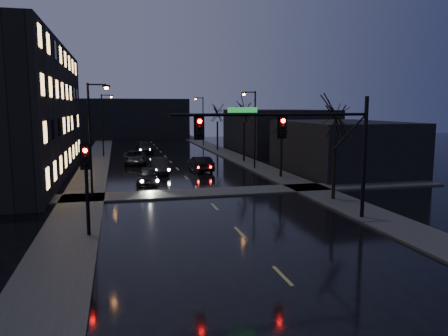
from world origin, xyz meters
TOP-DOWN VIEW (x-y plane):
  - ground at (0.00, 0.00)m, footprint 160.00×160.00m
  - sidewalk_left at (-8.50, 35.00)m, footprint 3.00×140.00m
  - sidewalk_right at (8.50, 35.00)m, footprint 3.00×140.00m
  - sidewalk_cross at (0.00, 18.50)m, footprint 40.00×3.00m
  - commercial_right_near at (15.50, 26.00)m, footprint 10.00×14.00m
  - commercial_right_far at (17.00, 48.00)m, footprint 12.00×18.00m
  - far_block at (-3.00, 78.00)m, footprint 22.00×10.00m
  - signal_mast at (3.85, 9.00)m, footprint 11.11×0.41m
  - signal_pole_left at (-7.50, 8.99)m, footprint 0.35×0.41m
  - tree_near at (8.40, 14.00)m, footprint 3.52×3.52m
  - tree_mid_a at (8.40, 24.00)m, footprint 3.30×3.30m
  - tree_mid_b at (8.40, 36.00)m, footprint 3.74×3.74m
  - tree_far at (8.40, 50.00)m, footprint 3.43×3.43m
  - streetlight_l_near at (-7.58, 18.00)m, footprint 1.53×0.28m
  - streetlight_l_far at (-7.58, 45.00)m, footprint 1.53×0.28m
  - streetlight_r_mid at (7.58, 30.00)m, footprint 1.53×0.28m
  - streetlight_r_far at (7.58, 58.00)m, footprint 1.53×0.28m
  - oncoming_car_a at (-3.62, 23.38)m, footprint 2.24×4.43m
  - oncoming_car_b at (-2.07, 29.22)m, footprint 1.87×4.67m
  - oncoming_car_c at (-4.16, 37.17)m, footprint 2.50×5.34m
  - oncoming_car_d at (-2.38, 49.21)m, footprint 2.36×5.28m
  - lead_car at (2.01, 29.75)m, footprint 2.11×4.71m

SIDE VIEW (x-z plane):
  - ground at x=0.00m, z-range 0.00..0.00m
  - sidewalk_left at x=-8.50m, z-range 0.00..0.12m
  - sidewalk_right at x=8.50m, z-range 0.00..0.12m
  - sidewalk_cross at x=0.00m, z-range 0.00..0.12m
  - oncoming_car_a at x=-3.62m, z-range 0.00..1.45m
  - oncoming_car_c at x=-4.16m, z-range 0.00..1.48m
  - lead_car at x=2.01m, z-range 0.00..1.50m
  - oncoming_car_d at x=-2.38m, z-range 0.00..1.50m
  - oncoming_car_b at x=-2.07m, z-range 0.00..1.51m
  - commercial_right_near at x=15.50m, z-range 0.00..5.00m
  - commercial_right_far at x=17.00m, z-range 0.00..6.00m
  - signal_pole_left at x=-7.50m, z-range 0.75..5.27m
  - far_block at x=-3.00m, z-range 0.00..8.00m
  - streetlight_l_near at x=-7.58m, z-range 0.77..8.77m
  - streetlight_l_far at x=-7.58m, z-range 0.77..8.77m
  - streetlight_r_mid at x=7.58m, z-range 0.77..8.77m
  - streetlight_r_far at x=7.58m, z-range 0.77..8.77m
  - signal_mast at x=3.85m, z-range 1.37..8.37m
  - tree_mid_a at x=8.40m, z-range 2.04..9.61m
  - tree_far at x=8.40m, z-range 2.12..10.00m
  - tree_near at x=8.40m, z-range 2.18..10.26m
  - tree_mid_b at x=8.40m, z-range 2.32..10.90m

